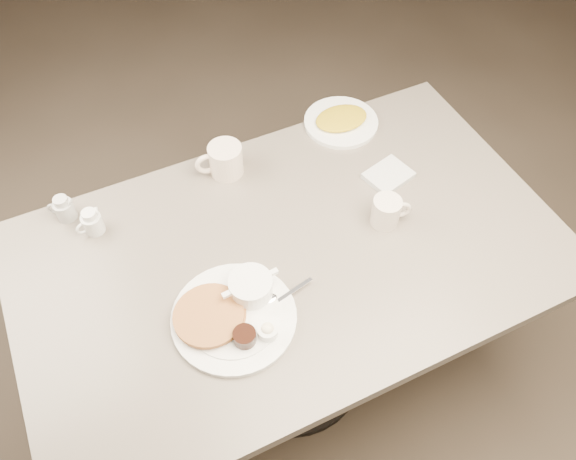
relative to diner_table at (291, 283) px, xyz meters
name	(u,v)px	position (x,y,z in m)	size (l,w,h in m)	color
room	(293,49)	(0.00, 0.00, 0.82)	(7.04, 8.04, 2.84)	#4C3F33
diner_table	(291,283)	(0.00, 0.00, 0.00)	(1.50, 0.90, 0.75)	slate
main_plate	(234,311)	(-0.22, -0.12, 0.19)	(0.40, 0.34, 0.07)	white
coffee_mug_near	(387,211)	(0.29, -0.02, 0.22)	(0.12, 0.10, 0.09)	#F1E1D0
napkin	(388,175)	(0.38, 0.12, 0.18)	(0.15, 0.13, 0.02)	silver
coffee_mug_far	(224,160)	(-0.05, 0.35, 0.22)	(0.15, 0.12, 0.10)	white
creamer_left	(92,222)	(-0.47, 0.30, 0.21)	(0.08, 0.06, 0.08)	white
creamer_right	(64,209)	(-0.53, 0.39, 0.21)	(0.08, 0.06, 0.08)	#BBBBB7
hash_plate	(341,121)	(0.37, 0.39, 0.18)	(0.25, 0.25, 0.04)	white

